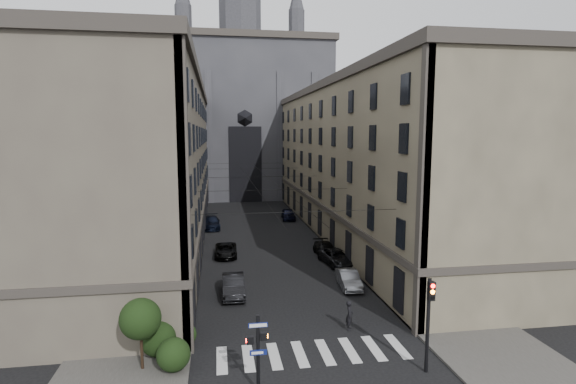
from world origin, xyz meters
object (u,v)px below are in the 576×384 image
traffic_light_right (429,314)px  car_left_far (211,223)px  car_left_midnear (233,286)px  car_right_far (288,214)px  car_left_midfar (226,250)px  car_left_near (233,287)px  pedestrian (349,315)px  gothic_tower (241,109)px  pedestrian_signal_left (258,348)px  car_right_near (349,279)px  car_right_midfar (326,249)px  car_right_midnear (337,257)px

traffic_light_right → car_left_far: size_ratio=0.93×
car_left_midnear → car_right_far: size_ratio=1.03×
car_left_midfar → car_right_far: bearing=64.5°
car_left_near → pedestrian: 10.48m
pedestrian → car_left_far: bearing=36.6°
gothic_tower → pedestrian_signal_left: 75.15m
car_left_far → gothic_tower: bearing=77.8°
car_right_near → car_right_far: (-0.25, 30.12, 0.09)m
traffic_light_right → car_right_midfar: (0.19, 23.38, -2.59)m
pedestrian_signal_left → car_left_midfar: 25.25m
traffic_light_right → car_left_midfar: 26.87m
pedestrian_signal_left → car_right_far: (8.61, 44.16, -1.51)m
car_right_near → car_right_midfar: 9.77m
car_left_far → car_left_midfar: bearing=-85.5°
car_right_far → gothic_tower: bearing=104.0°
car_left_far → car_right_midfar: bearing=-54.8°
car_left_near → car_right_midnear: (10.32, 6.77, 0.04)m
car_left_midnear → car_left_far: bearing=94.6°
car_left_midnear → car_right_near: bearing=2.3°
car_left_midnear → pedestrian: 10.42m
gothic_tower → car_left_near: bearing=-94.0°
traffic_light_right → car_left_near: 16.77m
car_right_near → car_right_far: car_right_far is taller
car_right_far → pedestrian: size_ratio=2.44×
car_left_midfar → pedestrian_signal_left: bearing=-86.3°
gothic_tower → car_left_midfar: 51.43m
car_left_midnear → car_right_midfar: bearing=45.6°
gothic_tower → car_left_far: bearing=-100.3°
traffic_light_right → car_left_far: bearing=106.7°
traffic_light_right → car_left_far: 40.95m
car_right_far → pedestrian: 38.00m
car_right_near → car_right_midnear: car_right_midnear is taller
gothic_tower → car_right_midnear: gothic_tower is taller
car_right_near → traffic_light_right: bearing=-84.8°
car_right_far → pedestrian: (-2.05, -37.95, 0.17)m
car_left_far → car_right_midfar: 19.78m
car_left_midfar → car_right_midfar: car_right_midfar is taller
car_right_near → car_left_midfar: bearing=135.7°
car_left_near → car_right_midfar: (9.99, 10.03, 0.01)m
pedestrian_signal_left → car_left_near: pedestrian_signal_left is taller
car_left_midnear → car_right_midnear: bearing=33.8°
pedestrian_signal_left → car_left_midnear: pedestrian_signal_left is taller
car_right_near → car_right_midnear: 6.55m
car_left_midfar → car_right_near: size_ratio=1.11×
car_left_far → pedestrian: bearing=-76.5°
car_left_near → car_left_far: (-1.96, 25.79, 0.13)m
traffic_light_right → car_left_midnear: (-9.80, 13.28, -2.48)m
car_left_midnear → car_right_near: 9.55m
pedestrian_signal_left → car_right_midnear: pedestrian_signal_left is taller
car_right_near → pedestrian: 8.16m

